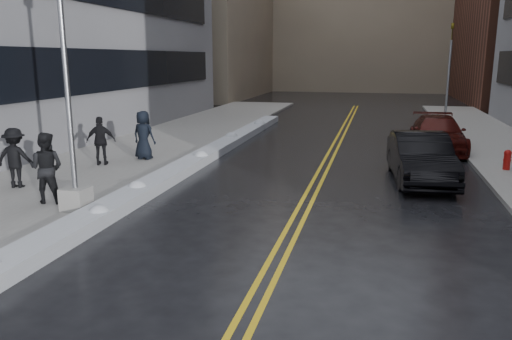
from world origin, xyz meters
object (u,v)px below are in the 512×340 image
Objects in this scene: traffic_signal at (449,69)px; pedestrian_d at (101,141)px; car_black at (421,158)px; car_maroon at (438,134)px; pedestrian_b at (46,168)px; pedestrian_e at (15,158)px; fire_hydrant at (507,159)px; pedestrian_c at (144,135)px; lamppost at (70,120)px.

traffic_signal reaches higher than pedestrian_d.
car_black reaches higher than car_maroon.
car_maroon is at bearing -144.00° from pedestrian_b.
pedestrian_e reaches higher than car_maroon.
traffic_signal is at bearing 75.37° from car_black.
fire_hydrant is 0.37× the size of pedestrian_b.
pedestrian_e is (-14.94, -20.35, -2.32)m from traffic_signal.
pedestrian_c is 5.37m from pedestrian_e.
pedestrian_b is 11.73m from car_black.
car_black is at bearing -175.28° from pedestrian_c.
pedestrian_e is 13.05m from car_black.
pedestrian_e is at bearing -142.63° from car_maroon.
car_maroon is (1.17, 6.17, -0.05)m from car_black.
pedestrian_e is at bearing -165.70° from car_black.
fire_hydrant is 0.14× the size of car_maroon.
traffic_signal is (-0.50, 14.00, 2.85)m from fire_hydrant.
pedestrian_d is (-14.65, -2.72, 0.51)m from fire_hydrant.
pedestrian_c is 10.49m from car_black.
lamppost is 1.27× the size of traffic_signal.
car_black is (9.16, 6.02, -1.71)m from lamppost.
lamppost is 5.96m from pedestrian_d.
car_maroon is (-1.97, 4.19, 0.22)m from fire_hydrant.
fire_hydrant is 14.91m from pedestrian_d.
pedestrian_d is at bearing -85.80° from pedestrian_b.
lamppost is 3.83m from pedestrian_e.
fire_hydrant is 14.30m from traffic_signal.
pedestrian_c is at bearing -130.56° from traffic_signal.
pedestrian_b is at bearing 136.63° from pedestrian_e.
traffic_signal is (11.80, 22.00, 0.87)m from lamppost.
pedestrian_e reaches higher than pedestrian_d.
pedestrian_b reaches higher than car_black.
car_maroon is (11.48, 11.76, -0.36)m from pedestrian_b.
pedestrian_e is 0.35× the size of car_maroon.
car_maroon is (13.47, 10.54, -0.31)m from pedestrian_e.
fire_hydrant is 0.40× the size of pedestrian_d.
pedestrian_e is (-1.84, -5.04, -0.03)m from pedestrian_c.
traffic_signal is 1.21× the size of car_black.
car_black is 6.28m from car_maroon.
pedestrian_d reaches higher than car_black.
pedestrian_d is at bearing -114.19° from pedestrian_e.
lamppost is 16.07m from car_maroon.
fire_hydrant is at bearing 33.04° from lamppost.
pedestrian_e is (-0.79, -3.63, 0.02)m from pedestrian_d.
car_black is (-3.14, -1.98, 0.27)m from fire_hydrant.
pedestrian_d is at bearing -152.09° from car_maroon.
pedestrian_d is at bearing -169.49° from fire_hydrant.
pedestrian_d is at bearing -130.24° from traffic_signal.
traffic_signal is 16.41m from car_black.
pedestrian_e is at bearing -157.65° from fire_hydrant.
pedestrian_c is at bearing 171.06° from car_black.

